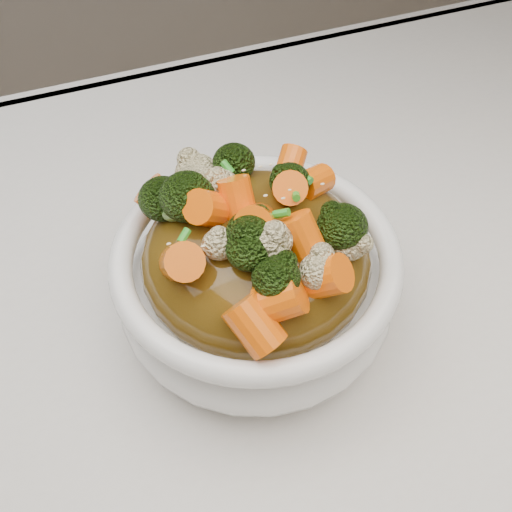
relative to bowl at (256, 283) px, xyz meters
name	(u,v)px	position (x,y,z in m)	size (l,w,h in m)	color
tablecloth	(252,375)	(-0.02, -0.04, -0.06)	(1.20, 0.80, 0.04)	silver
bowl	(256,283)	(0.00, 0.00, 0.00)	(0.20, 0.20, 0.08)	white
sauce_base	(256,259)	(0.00, 0.00, 0.03)	(0.16, 0.16, 0.09)	#4E360D
carrots	(256,199)	(0.00, 0.00, 0.09)	(0.16, 0.16, 0.05)	#FB6408
broccoli	(256,200)	(0.00, 0.00, 0.08)	(0.16, 0.16, 0.04)	black
cauliflower	(256,202)	(0.00, 0.00, 0.08)	(0.16, 0.16, 0.03)	beige
scallions	(256,198)	(0.00, 0.00, 0.09)	(0.12, 0.12, 0.02)	#278A20
sesame_seeds	(256,198)	(0.00, 0.00, 0.09)	(0.14, 0.14, 0.01)	beige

